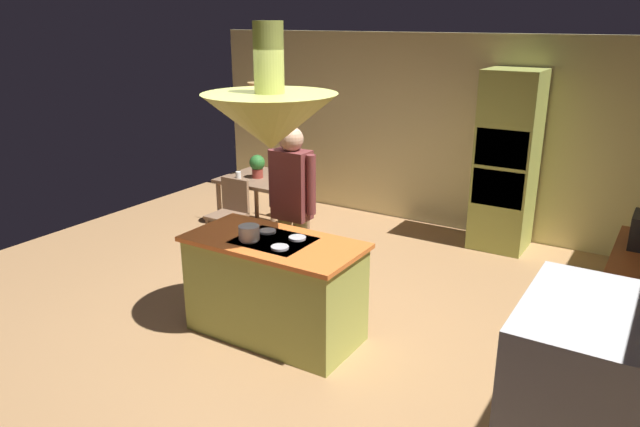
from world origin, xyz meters
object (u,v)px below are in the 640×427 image
chair_facing_island (231,209)px  kitchen_island (275,288)px  oven_tower (506,162)px  person_at_island (292,203)px  cup_on_table (238,175)px  potted_plant_on_table (257,165)px  chair_by_back_wall (293,184)px  cooking_pot_on_cooktop (249,232)px  dining_table (263,185)px

chair_facing_island → kitchen_island: bearing=-40.0°
oven_tower → kitchen_island: bearing=-108.7°
person_at_island → cup_on_table: 2.08m
potted_plant_on_table → kitchen_island: bearing=-49.5°
kitchen_island → chair_by_back_wall: bearing=121.5°
potted_plant_on_table → cooking_pot_on_cooktop: 2.68m
dining_table → cup_on_table: bearing=-135.1°
dining_table → chair_by_back_wall: (0.00, 0.67, -0.15)m
dining_table → cooking_pot_on_cooktop: 2.73m
oven_tower → chair_by_back_wall: 2.90m
chair_facing_island → cup_on_table: 0.58m
oven_tower → cup_on_table: 3.33m
dining_table → cup_on_table: cup_on_table is taller
kitchen_island → chair_by_back_wall: size_ratio=1.80×
chair_facing_island → cooking_pot_on_cooktop: (1.54, -1.56, 0.49)m
person_at_island → chair_by_back_wall: bearing=124.4°
cooking_pot_on_cooktop → dining_table: bearing=124.6°
cup_on_table → cooking_pot_on_cooktop: bearing=-48.6°
oven_tower → dining_table: size_ratio=2.21×
kitchen_island → dining_table: bearing=129.0°
chair_by_back_wall → cup_on_table: size_ratio=9.67×
dining_table → cooking_pot_on_cooktop: bearing=-55.4°
kitchen_island → chair_facing_island: 2.22m
person_at_island → chair_facing_island: 1.72m
dining_table → potted_plant_on_table: 0.28m
chair_facing_island → chair_by_back_wall: size_ratio=1.00×
chair_by_back_wall → dining_table: bearing=90.0°
dining_table → chair_by_back_wall: bearing=90.0°
dining_table → chair_by_back_wall: size_ratio=1.13×
dining_table → cup_on_table: 0.35m
potted_plant_on_table → cooking_pot_on_cooktop: bearing=-53.9°
dining_table → cup_on_table: (-0.23, -0.23, 0.15)m
oven_tower → person_at_island: (-1.36, -2.58, -0.06)m
kitchen_island → cooking_pot_on_cooktop: bearing=-140.9°
oven_tower → cup_on_table: size_ratio=24.12×
cup_on_table → kitchen_island: bearing=-44.2°
oven_tower → chair_facing_island: (-2.80, -1.82, -0.58)m
potted_plant_on_table → chair_facing_island: bearing=-86.1°
kitchen_island → cooking_pot_on_cooktop: cooking_pot_on_cooktop is taller
potted_plant_on_table → chair_by_back_wall: bearing=86.8°
chair_facing_island → potted_plant_on_table: bearing=93.9°
chair_facing_island → potted_plant_on_table: 0.74m
dining_table → person_at_island: size_ratio=0.55×
dining_table → cooking_pot_on_cooktop: (1.54, -2.23, 0.34)m
dining_table → chair_facing_island: 0.69m
chair_by_back_wall → cooking_pot_on_cooktop: 3.32m
cooking_pot_on_cooktop → cup_on_table: bearing=131.4°
person_at_island → chair_facing_island: size_ratio=2.03×
chair_by_back_wall → cooking_pot_on_cooktop: size_ratio=4.83×
cooking_pot_on_cooktop → kitchen_island: bearing=39.1°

